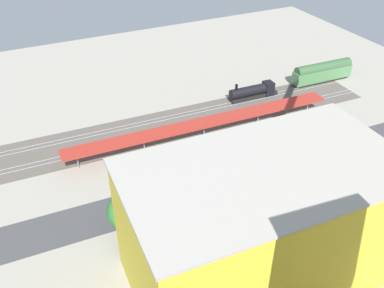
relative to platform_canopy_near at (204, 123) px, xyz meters
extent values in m
plane|color=#9E998C|center=(8.06, 13.90, -3.99)|extent=(179.73, 179.73, 0.00)
cube|color=#5B544C|center=(8.06, -8.32, -3.99)|extent=(112.78, 18.69, 0.01)
cube|color=#424244|center=(8.06, 16.00, -3.99)|extent=(112.58, 12.96, 0.01)
cube|color=#9E9EA8|center=(8.06, -12.41, -3.81)|extent=(112.26, 4.09, 0.12)
cube|color=#9E9EA8|center=(8.06, -10.97, -3.81)|extent=(112.26, 4.09, 0.12)
cube|color=#9E9EA8|center=(8.06, -5.67, -3.81)|extent=(112.26, 4.09, 0.12)
cube|color=#9E9EA8|center=(8.06, -4.23, -3.81)|extent=(112.26, 4.09, 0.12)
cube|color=#A82D23|center=(0.00, 0.00, 0.04)|extent=(64.84, 6.74, 0.31)
cylinder|color=slate|center=(-29.11, 1.03, -2.05)|extent=(0.30, 0.30, 3.87)
cylinder|color=slate|center=(-14.55, 0.51, -2.05)|extent=(0.30, 0.30, 3.87)
cylinder|color=slate|center=(0.00, 0.00, -2.05)|extent=(0.30, 0.30, 3.87)
cylinder|color=slate|center=(14.55, -0.51, -2.05)|extent=(0.30, 0.30, 3.87)
cylinder|color=slate|center=(29.11, -1.03, -2.05)|extent=(0.30, 0.30, 3.87)
cube|color=black|center=(-21.07, -11.69, -3.49)|extent=(14.10, 2.87, 1.00)
cylinder|color=black|center=(-19.80, -11.73, -1.66)|extent=(11.58, 3.05, 2.64)
cube|color=black|center=(-25.54, -11.53, -2.10)|extent=(2.64, 2.93, 3.78)
cylinder|color=black|center=(-15.56, -11.88, 0.36)|extent=(0.70, 0.70, 1.40)
cube|color=black|center=(-44.27, -11.69, -3.69)|extent=(17.03, 3.09, 0.60)
cube|color=#4C7F4C|center=(-44.27, -11.69, -1.63)|extent=(18.94, 3.77, 3.51)
cylinder|color=#355935|center=(-44.27, -11.69, 0.37)|extent=(18.18, 3.75, 3.11)
cube|color=black|center=(-10.27, 12.63, -3.84)|extent=(3.80, 1.77, 0.30)
cube|color=navy|center=(-10.27, 12.63, -3.29)|extent=(4.51, 1.86, 0.79)
cube|color=#1E2328|center=(-10.27, 12.63, -2.64)|extent=(2.54, 1.60, 0.51)
cube|color=black|center=(-3.92, 12.51, -3.84)|extent=(3.46, 1.76, 0.30)
cube|color=gray|center=(-3.92, 12.51, -3.28)|extent=(4.11, 1.85, 0.81)
cube|color=#1E2328|center=(-3.92, 12.51, -2.53)|extent=(2.32, 1.59, 0.69)
cube|color=black|center=(3.34, 13.20, -3.84)|extent=(3.53, 1.82, 0.30)
cube|color=silver|center=(3.34, 13.20, -3.29)|extent=(4.20, 1.90, 0.80)
cube|color=#1E2328|center=(3.34, 13.20, -2.58)|extent=(2.36, 1.66, 0.61)
cube|color=black|center=(9.98, 12.66, -3.84)|extent=(3.58, 1.90, 0.30)
cube|color=navy|center=(9.98, 12.66, -3.33)|extent=(4.25, 2.02, 0.72)
cube|color=#1E2328|center=(9.98, 12.66, -2.68)|extent=(2.42, 1.69, 0.58)
cube|color=yellow|center=(10.00, 37.62, 6.14)|extent=(38.76, 22.20, 20.25)
cube|color=#ADA89E|center=(10.00, 37.62, 16.47)|extent=(39.38, 22.82, 0.40)
cube|color=gray|center=(-13.96, 37.56, -3.39)|extent=(3.60, 3.60, 1.20)
cube|color=black|center=(1.04, 21.28, -3.74)|extent=(10.29, 2.93, 0.50)
cube|color=silver|center=(-0.08, 21.21, -2.10)|extent=(8.07, 3.04, 2.77)
cube|color=silver|center=(4.99, 21.54, -2.25)|extent=(2.40, 2.68, 2.47)
cube|color=black|center=(-5.97, 21.12, -3.74)|extent=(9.75, 2.49, 0.50)
cube|color=silver|center=(-6.98, 21.08, -1.94)|extent=(7.74, 2.63, 3.10)
cube|color=maroon|center=(-2.15, 21.29, -2.33)|extent=(2.12, 2.39, 2.32)
cube|color=black|center=(17.01, 21.39, -3.74)|extent=(9.12, 2.54, 0.50)
cube|color=silver|center=(15.92, 21.43, -2.06)|extent=(6.95, 2.70, 2.86)
cube|color=silver|center=(20.44, 21.26, -2.24)|extent=(2.27, 2.52, 2.49)
cylinder|color=brown|center=(21.79, 21.94, -2.13)|extent=(0.43, 0.43, 3.71)
sphere|color=#38843D|center=(21.79, 21.94, 1.94)|extent=(6.32, 6.32, 6.32)
cylinder|color=brown|center=(21.28, 20.86, -2.13)|extent=(0.54, 0.54, 3.71)
sphere|color=#28662D|center=(21.28, 20.86, 1.95)|extent=(6.37, 6.37, 6.37)
cylinder|color=brown|center=(25.63, 21.24, -2.50)|extent=(0.43, 0.43, 2.98)
sphere|color=#2D7233|center=(25.63, 21.24, 1.18)|extent=(6.26, 6.26, 6.26)
cylinder|color=brown|center=(-19.47, 21.66, -2.41)|extent=(0.59, 0.59, 3.16)
sphere|color=#38843D|center=(-19.47, 21.66, 0.71)|extent=(4.39, 4.39, 4.39)
cylinder|color=brown|center=(-21.12, 21.22, -2.22)|extent=(0.48, 0.48, 3.53)
sphere|color=#2D7233|center=(-21.12, 21.22, 1.28)|extent=(4.99, 4.99, 4.99)
cylinder|color=brown|center=(-8.35, 20.57, -2.08)|extent=(0.55, 0.55, 3.81)
sphere|color=#28662D|center=(-8.35, 20.57, 1.80)|extent=(5.66, 5.66, 5.66)
cylinder|color=#333333|center=(20.77, 20.92, -1.09)|extent=(0.16, 0.16, 5.79)
cube|color=black|center=(20.77, 20.92, 2.26)|extent=(0.36, 0.36, 0.90)
sphere|color=red|center=(20.99, 20.92, 2.26)|extent=(0.20, 0.20, 0.20)
camera|label=1|loc=(37.62, 72.39, 50.37)|focal=39.13mm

